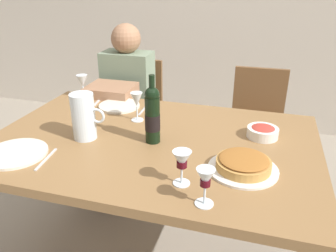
{
  "coord_description": "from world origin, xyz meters",
  "views": [
    {
      "loc": [
        0.47,
        -1.33,
        1.47
      ],
      "look_at": [
        0.05,
        0.08,
        0.8
      ],
      "focal_mm": 36.32,
      "sensor_mm": 36.0,
      "label": 1
    }
  ],
  "objects_px": {
    "dinner_plate_right_setting": "(119,106)",
    "diner_left": "(123,107)",
    "wine_glass_spare": "(82,82)",
    "dining_table": "(153,156)",
    "wine_glass_right_diner": "(182,161)",
    "chair_right": "(256,124)",
    "wine_glass_left_diner": "(137,101)",
    "salad_bowl": "(263,131)",
    "wine_bottle": "(152,115)",
    "dinner_plate_left_setting": "(15,153)",
    "chair_left": "(136,110)",
    "water_pitcher": "(84,119)",
    "baked_tart": "(243,164)",
    "wine_glass_centre": "(205,180)"
  },
  "relations": [
    {
      "from": "salad_bowl",
      "to": "diner_left",
      "type": "xyz_separation_m",
      "value": [
        -0.94,
        0.51,
        -0.17
      ]
    },
    {
      "from": "salad_bowl",
      "to": "dining_table",
      "type": "bearing_deg",
      "value": -161.08
    },
    {
      "from": "wine_glass_right_diner",
      "to": "wine_bottle",
      "type": "bearing_deg",
      "value": 125.58
    },
    {
      "from": "salad_bowl",
      "to": "dinner_plate_right_setting",
      "type": "bearing_deg",
      "value": 167.96
    },
    {
      "from": "baked_tart",
      "to": "dinner_plate_left_setting",
      "type": "distance_m",
      "value": 0.95
    },
    {
      "from": "dinner_plate_left_setting",
      "to": "wine_glass_left_diner",
      "type": "bearing_deg",
      "value": 53.09
    },
    {
      "from": "dinner_plate_left_setting",
      "to": "chair_left",
      "type": "height_order",
      "value": "chair_left"
    },
    {
      "from": "dinner_plate_right_setting",
      "to": "chair_right",
      "type": "height_order",
      "value": "chair_right"
    },
    {
      "from": "water_pitcher",
      "to": "dinner_plate_left_setting",
      "type": "height_order",
      "value": "water_pitcher"
    },
    {
      "from": "water_pitcher",
      "to": "chair_right",
      "type": "relative_size",
      "value": 0.25
    },
    {
      "from": "wine_bottle",
      "to": "wine_glass_centre",
      "type": "distance_m",
      "value": 0.5
    },
    {
      "from": "wine_glass_left_diner",
      "to": "salad_bowl",
      "type": "bearing_deg",
      "value": -1.67
    },
    {
      "from": "dinner_plate_left_setting",
      "to": "wine_glass_right_diner",
      "type": "bearing_deg",
      "value": -0.79
    },
    {
      "from": "wine_glass_left_diner",
      "to": "wine_glass_right_diner",
      "type": "relative_size",
      "value": 1.13
    },
    {
      "from": "wine_glass_centre",
      "to": "chair_left",
      "type": "distance_m",
      "value": 1.58
    },
    {
      "from": "chair_left",
      "to": "chair_right",
      "type": "height_order",
      "value": "same"
    },
    {
      "from": "salad_bowl",
      "to": "chair_left",
      "type": "distance_m",
      "value": 1.24
    },
    {
      "from": "dining_table",
      "to": "wine_glass_centre",
      "type": "xyz_separation_m",
      "value": [
        0.32,
        -0.41,
        0.19
      ]
    },
    {
      "from": "wine_glass_right_diner",
      "to": "dinner_plate_left_setting",
      "type": "height_order",
      "value": "wine_glass_right_diner"
    },
    {
      "from": "dining_table",
      "to": "dinner_plate_left_setting",
      "type": "bearing_deg",
      "value": -149.43
    },
    {
      "from": "diner_left",
      "to": "chair_right",
      "type": "distance_m",
      "value": 0.94
    },
    {
      "from": "baked_tart",
      "to": "chair_right",
      "type": "distance_m",
      "value": 1.11
    },
    {
      "from": "wine_bottle",
      "to": "salad_bowl",
      "type": "distance_m",
      "value": 0.52
    },
    {
      "from": "dinner_plate_right_setting",
      "to": "diner_left",
      "type": "distance_m",
      "value": 0.4
    },
    {
      "from": "dinner_plate_left_setting",
      "to": "baked_tart",
      "type": "bearing_deg",
      "value": 8.8
    },
    {
      "from": "wine_bottle",
      "to": "diner_left",
      "type": "relative_size",
      "value": 0.27
    },
    {
      "from": "dinner_plate_left_setting",
      "to": "dinner_plate_right_setting",
      "type": "distance_m",
      "value": 0.67
    },
    {
      "from": "wine_bottle",
      "to": "salad_bowl",
      "type": "bearing_deg",
      "value": 21.39
    },
    {
      "from": "water_pitcher",
      "to": "baked_tart",
      "type": "bearing_deg",
      "value": -6.55
    },
    {
      "from": "wine_glass_left_diner",
      "to": "chair_right",
      "type": "distance_m",
      "value": 1.01
    },
    {
      "from": "wine_glass_spare",
      "to": "dining_table",
      "type": "bearing_deg",
      "value": -35.64
    },
    {
      "from": "baked_tart",
      "to": "wine_glass_right_diner",
      "type": "bearing_deg",
      "value": -143.28
    },
    {
      "from": "wine_glass_left_diner",
      "to": "chair_right",
      "type": "height_order",
      "value": "wine_glass_left_diner"
    },
    {
      "from": "water_pitcher",
      "to": "dinner_plate_left_setting",
      "type": "distance_m",
      "value": 0.32
    },
    {
      "from": "chair_right",
      "to": "water_pitcher",
      "type": "bearing_deg",
      "value": 51.7
    },
    {
      "from": "salad_bowl",
      "to": "wine_glass_centre",
      "type": "bearing_deg",
      "value": -106.15
    },
    {
      "from": "dining_table",
      "to": "wine_bottle",
      "type": "xyz_separation_m",
      "value": [
        0.01,
        -0.02,
        0.22
      ]
    },
    {
      "from": "salad_bowl",
      "to": "chair_left",
      "type": "relative_size",
      "value": 0.17
    },
    {
      "from": "wine_glass_right_diner",
      "to": "chair_right",
      "type": "distance_m",
      "value": 1.3
    },
    {
      "from": "diner_left",
      "to": "dining_table",
      "type": "bearing_deg",
      "value": 122.83
    },
    {
      "from": "salad_bowl",
      "to": "wine_glass_left_diner",
      "type": "distance_m",
      "value": 0.64
    },
    {
      "from": "baked_tart",
      "to": "dinner_plate_left_setting",
      "type": "height_order",
      "value": "baked_tart"
    },
    {
      "from": "wine_glass_right_diner",
      "to": "water_pitcher",
      "type": "bearing_deg",
      "value": 155.39
    },
    {
      "from": "baked_tart",
      "to": "dinner_plate_right_setting",
      "type": "bearing_deg",
      "value": 146.28
    },
    {
      "from": "wine_bottle",
      "to": "water_pitcher",
      "type": "xyz_separation_m",
      "value": [
        -0.31,
        -0.05,
        -0.04
      ]
    },
    {
      "from": "baked_tart",
      "to": "water_pitcher",
      "type": "bearing_deg",
      "value": 173.45
    },
    {
      "from": "wine_bottle",
      "to": "chair_right",
      "type": "distance_m",
      "value": 1.11
    },
    {
      "from": "wine_glass_right_diner",
      "to": "chair_right",
      "type": "height_order",
      "value": "wine_glass_right_diner"
    },
    {
      "from": "wine_glass_centre",
      "to": "wine_glass_spare",
      "type": "bearing_deg",
      "value": 137.65
    },
    {
      "from": "wine_glass_right_diner",
      "to": "wine_glass_spare",
      "type": "relative_size",
      "value": 0.94
    }
  ]
}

